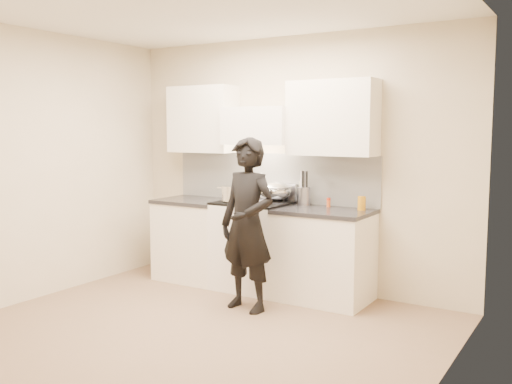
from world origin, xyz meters
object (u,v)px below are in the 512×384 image
stove (254,245)px  wok (274,191)px  utensil_crock (304,195)px  person (247,225)px  counter_right (324,255)px

stove → wok: size_ratio=2.03×
wok → utensil_crock: 0.32m
stove → person: person is taller
person → stove: bearing=125.0°
utensil_crock → person: 0.87m
wok → utensil_crock: bearing=14.8°
counter_right → wok: bearing=171.6°
wok → utensil_crock: size_ratio=1.31×
stove → counter_right: 0.83m
utensil_crock → counter_right: bearing=-28.6°
counter_right → person: bearing=-127.0°
utensil_crock → person: size_ratio=0.22×
counter_right → utensil_crock: size_ratio=2.54×
counter_right → wok: size_ratio=1.94×
wok → person: person is taller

